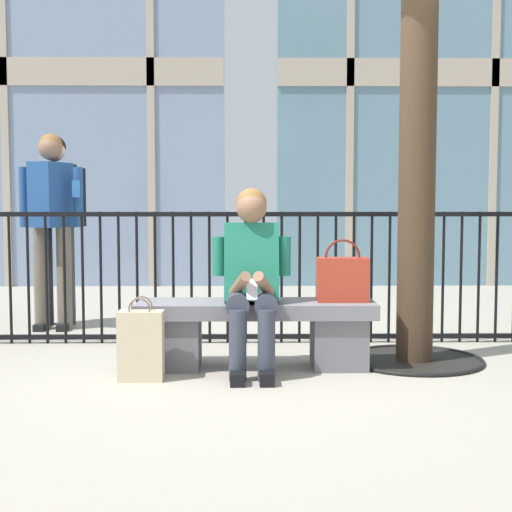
{
  "coord_description": "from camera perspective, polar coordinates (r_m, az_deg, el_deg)",
  "views": [
    {
      "loc": [
        -0.07,
        -4.86,
        1.13
      ],
      "look_at": [
        0.0,
        0.1,
        0.75
      ],
      "focal_mm": 50.99,
      "sensor_mm": 36.0,
      "label": 1
    }
  ],
  "objects": [
    {
      "name": "plaza_railing",
      "position": [
        5.75,
        -0.11,
        -1.64
      ],
      "size": [
        7.3,
        0.04,
        1.04
      ],
      "color": "black",
      "rests_on": "ground"
    },
    {
      "name": "bystander_at_railing",
      "position": [
        6.81,
        -15.46,
        3.13
      ],
      "size": [
        0.55,
        0.43,
        1.71
      ],
      "color": "#383D4C",
      "rests_on": "ground"
    },
    {
      "name": "stone_bench",
      "position": [
        4.93,
        0.02,
        -5.64
      ],
      "size": [
        1.6,
        0.44,
        0.45
      ],
      "color": "slate",
      "rests_on": "ground"
    },
    {
      "name": "seated_person_with_phone",
      "position": [
        4.75,
        -0.35,
        -1.41
      ],
      "size": [
        0.52,
        0.66,
        1.21
      ],
      "color": "#383D4C",
      "rests_on": "ground"
    },
    {
      "name": "shopping_bag",
      "position": [
        4.65,
        -9.02,
        -6.9
      ],
      "size": [
        0.28,
        0.15,
        0.53
      ],
      "color": "beige",
      "rests_on": "ground"
    },
    {
      "name": "bystander_further_back",
      "position": [
        6.57,
        -15.74,
        3.08
      ],
      "size": [
        0.55,
        0.43,
        1.71
      ],
      "color": "#6B6051",
      "rests_on": "ground"
    },
    {
      "name": "handbag_on_bench",
      "position": [
        4.92,
        6.79,
        -1.75
      ],
      "size": [
        0.34,
        0.16,
        0.42
      ],
      "color": "#B23823",
      "rests_on": "stone_bench"
    },
    {
      "name": "ground_plane",
      "position": [
        4.99,
        0.02,
        -8.71
      ],
      "size": [
        60.0,
        60.0,
        0.0
      ],
      "primitive_type": "plane",
      "color": "#A8A091"
    }
  ]
}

